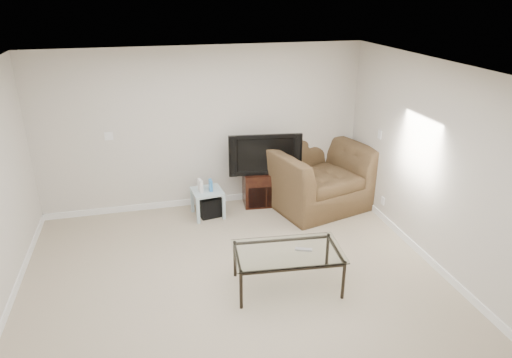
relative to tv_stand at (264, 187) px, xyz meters
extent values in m
plane|color=tan|center=(-0.90, -2.28, -0.28)|extent=(5.00, 5.00, 0.00)
plane|color=white|center=(-0.90, -2.28, 2.22)|extent=(5.00, 5.00, 0.00)
cube|color=silver|center=(-0.90, 0.22, 0.97)|extent=(5.00, 0.02, 2.50)
cube|color=silver|center=(1.60, -2.28, 0.97)|extent=(0.02, 5.00, 2.50)
cube|color=white|center=(-2.30, 0.21, 0.97)|extent=(0.12, 0.02, 0.12)
cube|color=white|center=(1.59, -0.68, 0.97)|extent=(0.02, 0.09, 0.13)
cube|color=white|center=(1.59, -0.98, 0.02)|extent=(0.02, 0.08, 0.12)
cube|color=black|center=(0.00, -0.04, 0.18)|extent=(0.40, 0.30, 0.05)
imported|color=black|center=(0.00, -0.03, 0.60)|extent=(1.07, 0.34, 0.65)
cube|color=black|center=(-0.93, -0.21, -0.13)|extent=(0.37, 0.37, 0.32)
cube|color=white|center=(-1.05, -0.26, 0.25)|extent=(0.07, 0.15, 0.19)
cube|color=#337FCC|center=(-0.90, -0.24, 0.23)|extent=(0.04, 0.12, 0.17)
imported|color=#49361A|center=(0.80, -0.25, 0.38)|extent=(1.70, 1.34, 1.31)
cube|color=#B2B2B7|center=(-0.14, -2.30, 0.22)|extent=(0.20, 0.12, 0.02)
camera|label=1|loc=(-1.76, -6.51, 2.98)|focal=32.00mm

